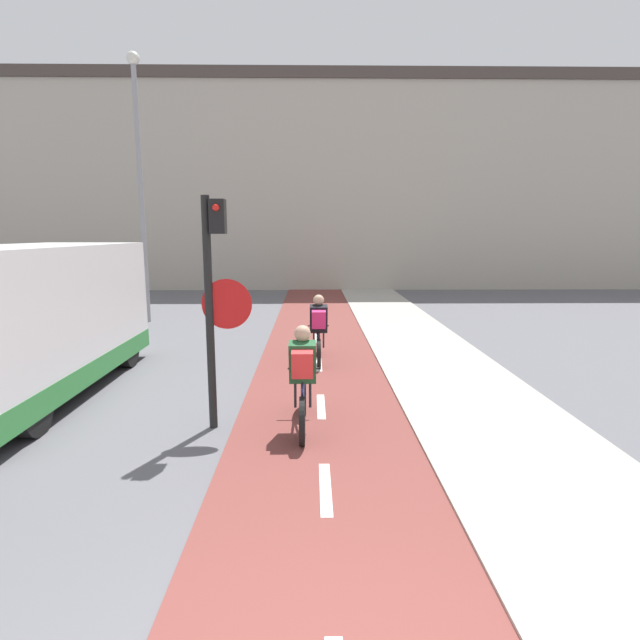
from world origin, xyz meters
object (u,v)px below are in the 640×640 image
(traffic_light_pole, at_px, (215,288))
(van, at_px, (31,323))
(cyclist_near, at_px, (303,380))
(cyclist_far, at_px, (319,330))
(street_lamp_far, at_px, (139,164))

(traffic_light_pole, xyz_separation_m, van, (-3.29, 1.46, -0.73))
(cyclist_near, bearing_deg, cyclist_far, 85.78)
(cyclist_far, bearing_deg, street_lamp_far, 135.86)
(cyclist_near, distance_m, cyclist_far, 3.58)
(van, bearing_deg, cyclist_near, -19.46)
(van, bearing_deg, traffic_light_pole, -23.97)
(street_lamp_far, bearing_deg, cyclist_far, -44.14)
(street_lamp_far, xyz_separation_m, van, (0.39, -6.95, -3.38))
(van, bearing_deg, cyclist_far, 23.02)
(street_lamp_far, xyz_separation_m, cyclist_far, (5.10, -4.95, -3.90))
(cyclist_near, relative_size, van, 0.32)
(cyclist_far, bearing_deg, cyclist_near, -94.22)
(cyclist_near, xyz_separation_m, cyclist_far, (0.26, 3.57, -0.01))
(street_lamp_far, bearing_deg, van, -86.78)
(traffic_light_pole, height_order, street_lamp_far, street_lamp_far)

